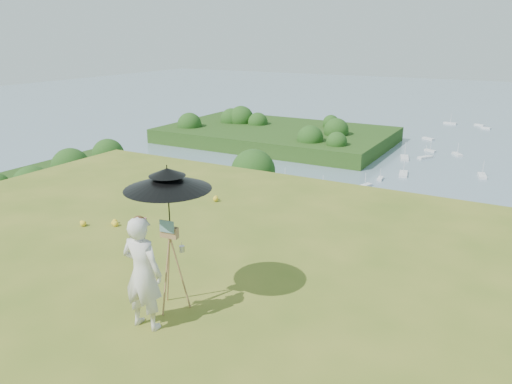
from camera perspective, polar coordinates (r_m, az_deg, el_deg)
The scene contains 11 objects.
ground at distance 10.06m, azimuth -14.80°, elevation -7.40°, with size 14.00×14.00×0.00m, color #4E681D.
shoreline_tier at distance 91.03m, azimuth 22.30°, elevation -9.93°, with size 170.00×28.00×8.00m, color slate.
peninsula at distance 183.86m, azimuth 2.38°, elevation 7.29°, with size 90.00×60.00×12.00m, color #1B3B10, non-canonical shape.
slope_trees at distance 46.11m, azimuth 18.54°, elevation -7.85°, with size 110.00×50.00×6.00m, color #1B4314, non-canonical shape.
harbor_town at distance 88.36m, azimuth 22.79°, elevation -6.17°, with size 110.00×22.00×5.00m, color silver, non-canonical shape.
moored_boats at distance 172.70m, azimuth 22.18°, elevation 3.73°, with size 140.00×140.00×0.70m, color silver, non-canonical shape.
wildflowers at distance 10.20m, azimuth -13.86°, elevation -6.60°, with size 10.00×10.50×0.12m, color gold, non-canonical shape.
painter at distance 7.45m, azimuth -12.84°, elevation -9.01°, with size 0.64×0.42×1.75m, color beige.
field_easel at distance 7.90m, azimuth -9.67°, elevation -8.19°, with size 0.57×0.57×1.50m, color olive, non-canonical shape.
sun_umbrella at distance 7.53m, azimuth -9.96°, elevation -0.99°, with size 1.31×1.31×1.10m, color black, non-canonical shape.
painter_cap at distance 7.13m, azimuth -13.29°, elevation -3.08°, with size 0.20×0.23×0.10m, color #DF7A80, non-canonical shape.
Camera 1 is at (6.51, -6.43, 4.17)m, focal length 35.00 mm.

